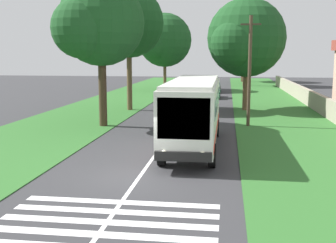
{
  "coord_description": "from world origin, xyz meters",
  "views": [
    {
      "loc": [
        -16.5,
        -3.54,
        5.09
      ],
      "look_at": [
        5.33,
        -0.54,
        1.6
      ],
      "focal_mm": 45.78,
      "sensor_mm": 36.0,
      "label": 1
    }
  ],
  "objects": [
    {
      "name": "roadside_tree_left_2",
      "position": [
        43.38,
        5.25,
        6.76
      ],
      "size": [
        9.02,
        7.41,
        10.64
      ],
      "color": "brown",
      "rests_on": "grass_verge_left"
    },
    {
      "name": "roadside_tree_right_0",
      "position": [
        63.75,
        -6.19,
        7.7
      ],
      "size": [
        8.67,
        7.49,
        11.59
      ],
      "color": "#4C3826",
      "rests_on": "grass_verge_right"
    },
    {
      "name": "trailing_car_2",
      "position": [
        40.94,
        -1.82,
        0.67
      ],
      "size": [
        4.3,
        1.78,
        1.43
      ],
      "color": "black",
      "rests_on": "ground"
    },
    {
      "name": "utility_pole",
      "position": [
        14.0,
        -5.09,
        4.01
      ],
      "size": [
        0.24,
        1.4,
        7.66
      ],
      "color": "#473828",
      "rests_on": "grass_verge_right"
    },
    {
      "name": "roadside_tree_right_2",
      "position": [
        22.75,
        -5.03,
        6.36
      ],
      "size": [
        7.88,
        6.97,
        9.95
      ],
      "color": "brown",
      "rests_on": "grass_verge_right"
    },
    {
      "name": "zebra_crossing",
      "position": [
        -4.44,
        0.0,
        0.0
      ],
      "size": [
        4.05,
        6.8,
        0.01
      ],
      "color": "silver",
      "rests_on": "ground"
    },
    {
      "name": "trailing_car_1",
      "position": [
        33.52,
        -1.91,
        0.67
      ],
      "size": [
        4.3,
        1.78,
        1.43
      ],
      "color": "#145933",
      "rests_on": "ground"
    },
    {
      "name": "roadside_tree_left_0",
      "position": [
        21.73,
        5.31,
        7.67
      ],
      "size": [
        7.37,
        6.25,
        10.94
      ],
      "color": "brown",
      "rests_on": "grass_verge_left"
    },
    {
      "name": "grass_verge_right",
      "position": [
        15.0,
        -8.2,
        0.02
      ],
      "size": [
        120.0,
        8.0,
        0.04
      ],
      "primitive_type": "cube",
      "color": "#2D6628",
      "rests_on": "ground"
    },
    {
      "name": "roadside_tree_right_1",
      "position": [
        53.41,
        -6.11,
        8.77
      ],
      "size": [
        8.67,
        7.27,
        12.57
      ],
      "color": "brown",
      "rests_on": "grass_verge_right"
    },
    {
      "name": "centre_line",
      "position": [
        15.0,
        0.0,
        0.0
      ],
      "size": [
        110.0,
        0.16,
        0.01
      ],
      "primitive_type": "cube",
      "color": "silver",
      "rests_on": "ground"
    },
    {
      "name": "roadside_tree_left_1",
      "position": [
        12.64,
        5.28,
        7.03
      ],
      "size": [
        7.2,
        5.97,
        10.16
      ],
      "color": "#3D2D1E",
      "rests_on": "grass_verge_left"
    },
    {
      "name": "coach_bus",
      "position": [
        6.36,
        -1.8,
        2.15
      ],
      "size": [
        11.16,
        2.62,
        3.73
      ],
      "color": "silver",
      "rests_on": "ground"
    },
    {
      "name": "ground",
      "position": [
        0.0,
        0.0,
        0.0
      ],
      "size": [
        160.0,
        160.0,
        0.0
      ],
      "primitive_type": "plane",
      "color": "#333335"
    },
    {
      "name": "roadside_wall",
      "position": [
        20.0,
        -11.6,
        0.82
      ],
      "size": [
        70.0,
        0.4,
        1.55
      ],
      "primitive_type": "cube",
      "color": "#9E937F",
      "rests_on": "grass_verge_right"
    },
    {
      "name": "trailing_car_0",
      "position": [
        24.73,
        2.06,
        0.67
      ],
      "size": [
        4.3,
        1.78,
        1.43
      ],
      "color": "gray",
      "rests_on": "ground"
    },
    {
      "name": "grass_verge_left",
      "position": [
        15.0,
        8.2,
        0.02
      ],
      "size": [
        120.0,
        8.0,
        0.04
      ],
      "primitive_type": "cube",
      "color": "#2D6628",
      "rests_on": "ground"
    }
  ]
}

